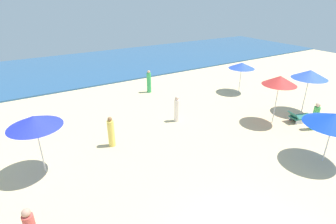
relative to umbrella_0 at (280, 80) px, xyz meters
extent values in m
cube|color=#2A5784|center=(-7.36, 18.12, -2.45)|extent=(60.00, 13.16, 0.12)
cylinder|color=silver|center=(0.00, 0.00, -1.38)|extent=(0.05, 0.05, 2.26)
cone|color=red|center=(0.00, 0.00, 0.00)|extent=(1.83, 1.83, 0.50)
cylinder|color=silver|center=(2.09, 4.71, -1.60)|extent=(0.05, 0.05, 1.82)
cone|color=blue|center=(2.09, 4.71, -0.48)|extent=(1.87, 1.87, 0.42)
cylinder|color=silver|center=(-1.26, -3.69, -1.61)|extent=(0.05, 0.05, 1.80)
cone|color=blue|center=(-1.26, -3.69, -0.46)|extent=(2.36, 2.36, 0.50)
cylinder|color=silver|center=(-11.85, 1.86, -1.45)|extent=(0.05, 0.05, 2.11)
cone|color=#2633D6|center=(-11.85, 1.86, -0.17)|extent=(2.05, 2.05, 0.45)
cylinder|color=silver|center=(2.82, 0.04, -1.43)|extent=(0.05, 0.05, 2.16)
cone|color=blue|center=(2.82, 0.04, -0.09)|extent=(2.05, 2.05, 0.52)
cube|color=silver|center=(1.51, -1.01, -2.39)|extent=(1.20, 0.33, 0.24)
cube|color=silver|center=(1.63, -0.49, -2.39)|extent=(1.20, 0.33, 0.24)
cube|color=#2B7062|center=(1.57, -0.75, -2.23)|extent=(1.47, 0.94, 0.06)
cube|color=#2B7062|center=(0.96, -0.60, -2.05)|extent=(0.51, 0.67, 0.40)
cylinder|color=white|center=(-4.58, 3.04, -1.86)|extent=(0.31, 0.31, 1.30)
sphere|color=beige|center=(-4.58, 3.04, -1.10)|extent=(0.23, 0.23, 0.23)
cylinder|color=#F9D95F|center=(-8.75, 2.39, -1.84)|extent=(0.40, 0.40, 1.33)
sphere|color=#9A6B42|center=(-8.75, 2.39, -1.08)|extent=(0.21, 0.21, 0.21)
cylinder|color=#46B25A|center=(1.18, -1.68, -1.85)|extent=(0.45, 0.45, 1.32)
sphere|color=beige|center=(1.18, -1.68, -1.08)|extent=(0.25, 0.25, 0.25)
sphere|color=tan|center=(-12.64, -2.13, -0.92)|extent=(0.23, 0.23, 0.23)
cylinder|color=#3BB05F|center=(-3.67, 8.20, -1.78)|extent=(0.36, 0.36, 1.47)
sphere|color=tan|center=(-3.67, 8.20, -0.94)|extent=(0.22, 0.22, 0.22)
camera|label=1|loc=(-12.17, -8.40, 4.25)|focal=28.10mm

